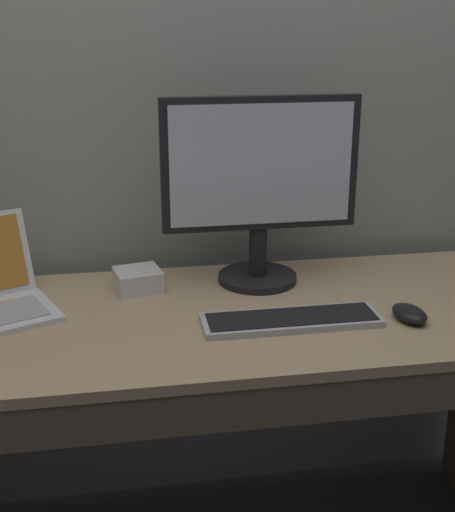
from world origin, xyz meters
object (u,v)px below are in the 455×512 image
object	(u,v)px
external_drive_box	(138,280)
computer_mouse	(409,313)
wired_keyboard	(291,320)
external_monitor	(260,184)

from	to	relation	value
external_drive_box	computer_mouse	bearing A→B (deg)	-25.93
wired_keyboard	external_drive_box	size ratio (longest dim) A/B	3.67
external_monitor	wired_keyboard	bearing A→B (deg)	-85.26
external_monitor	wired_keyboard	world-z (taller)	external_monitor
computer_mouse	wired_keyboard	bearing A→B (deg)	163.60
wired_keyboard	external_monitor	bearing A→B (deg)	94.74
external_monitor	external_drive_box	size ratio (longest dim) A/B	4.42
computer_mouse	external_drive_box	xyz separation A→B (m)	(-0.61, 0.29, 0.01)
external_monitor	computer_mouse	distance (m)	0.48
external_monitor	computer_mouse	world-z (taller)	external_monitor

